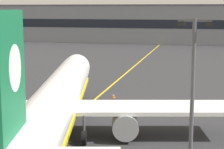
% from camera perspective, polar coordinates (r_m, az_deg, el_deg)
% --- Properties ---
extents(taxiway_centreline, '(4.14, 179.97, 0.01)m').
position_cam_1_polar(taxiway_centreline, '(52.32, -2.34, -3.48)').
color(taxiway_centreline, yellow).
rests_on(taxiway_centreline, ground).
extents(airliner_foreground, '(32.22, 40.97, 11.65)m').
position_cam_1_polar(airliner_foreground, '(36.34, -7.96, -3.91)').
color(airliner_foreground, white).
rests_on(airliner_foreground, ground).
extents(apron_lamp_post, '(2.24, 0.90, 11.09)m').
position_cam_1_polar(apron_lamp_post, '(27.03, 11.42, -3.29)').
color(apron_lamp_post, '#515156').
rests_on(apron_lamp_post, ground).
extents(safety_cone_by_nose_gear, '(0.44, 0.44, 0.55)m').
position_cam_1_polar(safety_cone_by_nose_gear, '(52.83, 0.21, -3.06)').
color(safety_cone_by_nose_gear, orange).
rests_on(safety_cone_by_nose_gear, ground).
extents(terminal_building, '(170.20, 12.40, 12.99)m').
position_cam_1_polar(terminal_building, '(135.50, 9.07, 7.15)').
color(terminal_building, gray).
rests_on(terminal_building, ground).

